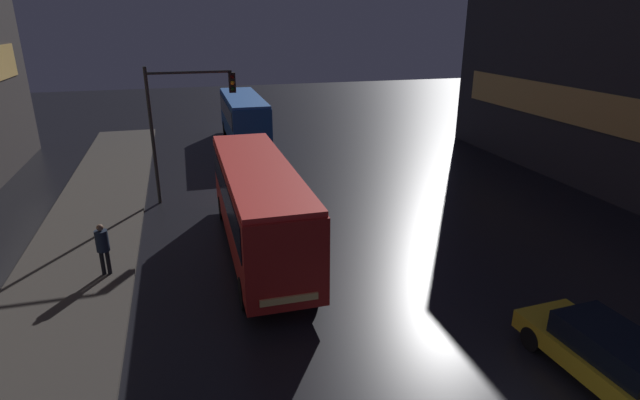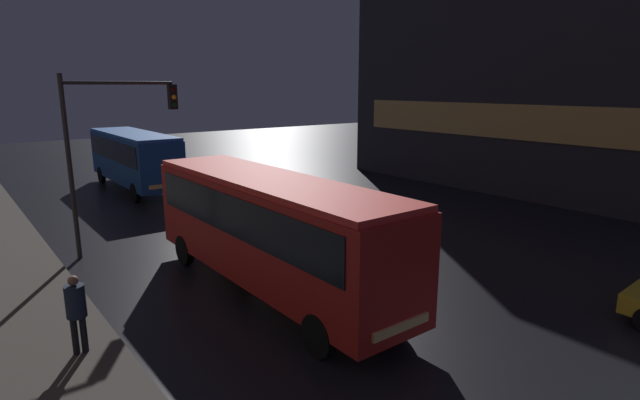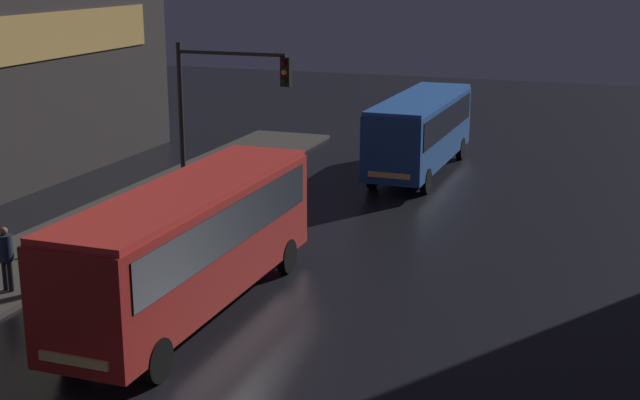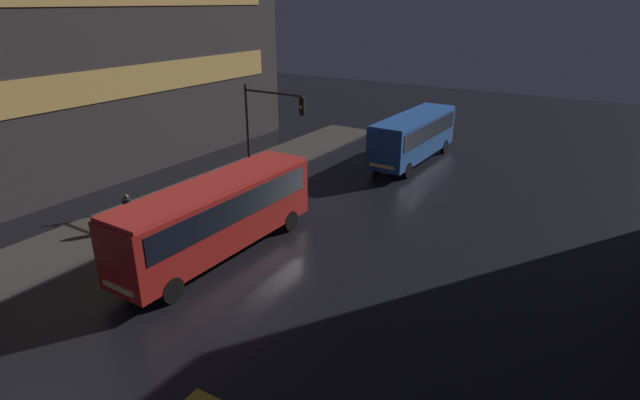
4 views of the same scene
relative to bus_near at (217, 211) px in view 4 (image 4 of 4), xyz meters
name	(u,v)px [view 4 (image 4 of 4)]	position (x,y,z in m)	size (l,w,h in m)	color
sidewalk_left	(114,226)	(-6.41, -0.71, -2.01)	(4.00, 48.00, 0.15)	#47423D
building_left_tower	(81,40)	(-16.64, 5.79, 6.00)	(10.07, 27.86, 16.16)	#383333
bus_near	(217,211)	(0.00, 0.00, 0.00)	(2.44, 10.27, 3.38)	#AD1E19
bus_far	(414,133)	(1.74, 17.28, -0.07)	(2.50, 9.49, 3.27)	#194793
pedestrian_near	(128,208)	(-5.28, -0.60, -0.84)	(0.59, 0.59, 1.79)	black
traffic_light_main	(267,124)	(-2.36, 6.52, 2.21)	(3.94, 0.35, 6.26)	#2D2D2D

